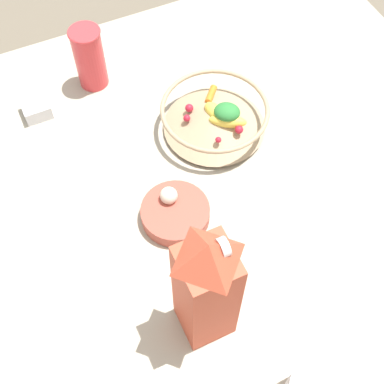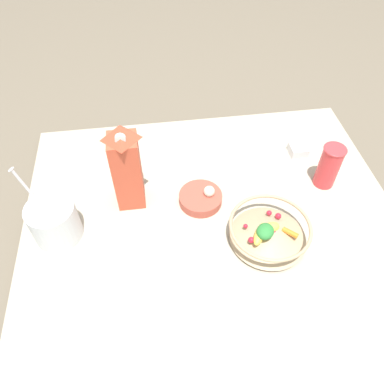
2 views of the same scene
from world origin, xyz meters
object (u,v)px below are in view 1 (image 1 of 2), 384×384
fruit_bowl (215,117)px  milk_carton (206,288)px  spice_jar (36,109)px  drinking_cup (89,57)px  garlic_bowl (175,212)px

fruit_bowl → milk_carton: bearing=151.6°
fruit_bowl → spice_jar: 0.40m
drinking_cup → spice_jar: size_ratio=2.58×
milk_carton → garlic_bowl: bearing=-10.1°
drinking_cup → garlic_bowl: drinking_cup is taller
milk_carton → spice_jar: milk_carton is taller
fruit_bowl → garlic_bowl: size_ratio=1.72×
fruit_bowl → spice_jar: size_ratio=3.96×
drinking_cup → fruit_bowl: bearing=-141.6°
drinking_cup → milk_carton: bearing=178.8°
spice_jar → garlic_bowl: garlic_bowl is taller
milk_carton → drinking_cup: milk_carton is taller
fruit_bowl → garlic_bowl: fruit_bowl is taller
milk_carton → fruit_bowl: bearing=-28.4°
spice_jar → fruit_bowl: bearing=-121.1°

